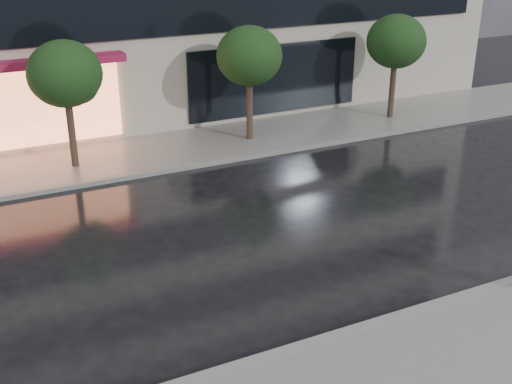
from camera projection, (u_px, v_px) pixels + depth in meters
ground at (328, 307)px, 12.94m from camera, size 120.00×120.00×0.00m
sidewalk_far at (165, 151)px, 21.37m from camera, size 60.00×3.50×0.12m
curb_near at (356, 331)px, 12.09m from camera, size 60.00×0.25×0.14m
curb_far at (183, 167)px, 19.93m from camera, size 60.00×0.25×0.14m
tree_mid_west at (67, 76)px, 18.88m from camera, size 2.20×2.20×3.99m
tree_mid_east at (251, 58)px, 21.28m from camera, size 2.20×2.20×3.99m
tree_far_east at (397, 43)px, 23.69m from camera, size 2.20×2.20×3.99m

